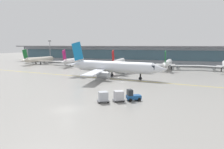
% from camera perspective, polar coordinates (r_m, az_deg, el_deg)
% --- Properties ---
extents(ground_plane, '(400.00, 400.00, 0.00)m').
position_cam_1_polar(ground_plane, '(35.77, -11.67, -8.98)').
color(ground_plane, gray).
extents(taxiway_centreline_stripe, '(109.29, 13.18, 0.01)m').
position_cam_1_polar(taxiway_centreline_stripe, '(65.87, -0.00, -1.14)').
color(taxiway_centreline_stripe, yellow).
rests_on(taxiway_centreline_stripe, ground_plane).
extents(terminal_concourse, '(174.81, 11.00, 9.60)m').
position_cam_1_polar(terminal_concourse, '(117.32, 11.58, 5.03)').
color(terminal_concourse, '#8C939E').
rests_on(terminal_concourse, ground_plane).
extents(gate_airplane_0, '(22.78, 24.59, 8.14)m').
position_cam_1_polar(gate_airplane_0, '(122.81, -18.33, 3.75)').
color(gate_airplane_0, silver).
rests_on(gate_airplane_0, ground_plane).
extents(gate_airplane_1, '(22.81, 24.58, 8.14)m').
position_cam_1_polar(gate_airplane_1, '(108.84, -9.84, 3.56)').
color(gate_airplane_1, white).
rests_on(gate_airplane_1, ground_plane).
extents(gate_airplane_2, '(22.75, 24.59, 8.14)m').
position_cam_1_polar(gate_airplane_2, '(99.14, 1.71, 3.27)').
color(gate_airplane_2, white).
rests_on(gate_airplane_2, ground_plane).
extents(gate_airplane_3, '(22.86, 24.53, 8.14)m').
position_cam_1_polar(gate_airplane_3, '(94.68, 14.29, 2.82)').
color(gate_airplane_3, white).
rests_on(gate_airplane_3, ground_plane).
extents(taxiing_regional_jet, '(33.97, 31.38, 11.25)m').
position_cam_1_polar(taxiing_regional_jet, '(67.50, 0.27, 1.96)').
color(taxiing_regional_jet, silver).
rests_on(taxiing_regional_jet, ground_plane).
extents(baggage_tug, '(2.94, 2.63, 2.10)m').
position_cam_1_polar(baggage_tug, '(40.55, 5.38, -5.55)').
color(baggage_tug, '#194C8C').
rests_on(baggage_tug, ground_plane).
extents(cargo_dolly_lead, '(2.64, 2.50, 1.94)m').
position_cam_1_polar(cargo_dolly_lead, '(39.76, 1.76, -5.55)').
color(cargo_dolly_lead, '#595B60').
rests_on(cargo_dolly_lead, ground_plane).
extents(cargo_dolly_trailing, '(2.64, 2.50, 1.94)m').
position_cam_1_polar(cargo_dolly_trailing, '(39.13, -2.31, -5.77)').
color(cargo_dolly_trailing, '#595B60').
rests_on(cargo_dolly_trailing, ground_plane).
extents(apron_light_mast_0, '(1.80, 0.36, 12.61)m').
position_cam_1_polar(apron_light_mast_0, '(132.37, -15.87, 6.08)').
color(apron_light_mast_0, gray).
rests_on(apron_light_mast_0, ground_plane).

